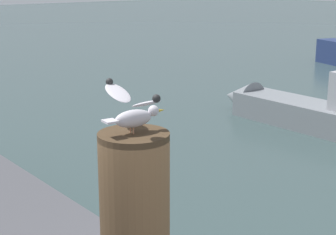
{
  "coord_description": "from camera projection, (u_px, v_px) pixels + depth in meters",
  "views": [
    {
      "loc": [
        1.49,
        -2.24,
        3.41
      ],
      "look_at": [
        -0.96,
        -0.28,
        2.59
      ],
      "focal_mm": 58.7,
      "sensor_mm": 36.0,
      "label": 1
    }
  ],
  "objects": [
    {
      "name": "boat_grey",
      "position": [
        310.0,
        111.0,
        12.47
      ],
      "size": [
        5.43,
        1.07,
        3.95
      ],
      "color": "gray",
      "rests_on": "ground_plane"
    },
    {
      "name": "seagull",
      "position": [
        134.0,
        111.0,
        3.07
      ],
      "size": [
        0.58,
        0.39,
        0.27
      ],
      "color": "tan",
      "rests_on": "mooring_post"
    },
    {
      "name": "mooring_post",
      "position": [
        135.0,
        225.0,
        3.25
      ],
      "size": [
        0.41,
        0.41,
        1.14
      ],
      "primitive_type": "cylinder",
      "color": "#4C3823",
      "rests_on": "harbor_quay"
    }
  ]
}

